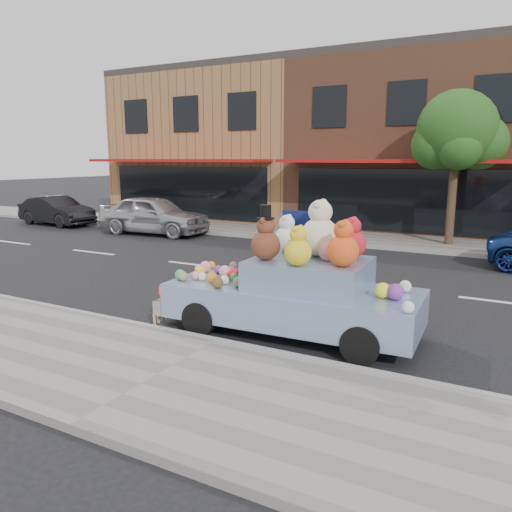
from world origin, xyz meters
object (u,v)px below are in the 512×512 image
Objects in this scene: car_silver at (154,215)px; art_car at (296,288)px; street_tree at (457,137)px; car_dark at (56,211)px.

art_car is (9.73, -7.94, 0.05)m from car_silver.
car_silver is 1.00× the size of art_car.
street_tree is 10.86m from art_car.
street_tree is 11.53m from car_silver.
street_tree reaches higher than art_car.
art_car is at bearing -112.07° from car_dark.
art_car is at bearing -96.32° from street_tree.
car_dark is 17.40m from art_car.
art_car reaches higher than car_dark.
car_silver is (-10.88, -2.47, -2.92)m from street_tree.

